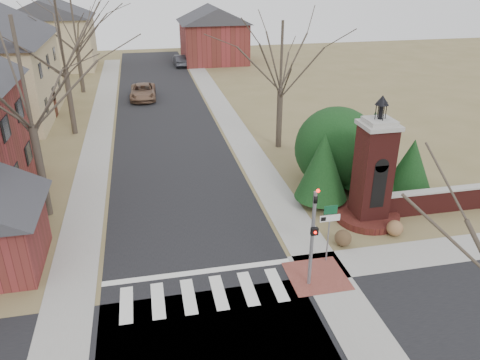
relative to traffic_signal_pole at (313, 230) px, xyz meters
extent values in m
plane|color=brown|center=(-4.30, -0.57, -2.59)|extent=(120.00, 120.00, 0.00)
cube|color=black|center=(-4.30, 21.43, -2.58)|extent=(8.00, 70.00, 0.01)
cube|color=silver|center=(-4.30, 0.23, -2.58)|extent=(8.00, 2.20, 0.02)
cube|color=silver|center=(-4.30, 1.73, -2.58)|extent=(8.00, 0.35, 0.02)
cube|color=gray|center=(0.90, 21.43, -2.58)|extent=(2.00, 60.00, 0.02)
cube|color=gray|center=(-9.50, 21.43, -2.58)|extent=(2.00, 60.00, 0.02)
cube|color=brown|center=(0.50, 0.43, -2.57)|extent=(2.40, 2.40, 0.02)
cylinder|color=slate|center=(0.00, 0.03, -0.49)|extent=(0.14, 0.14, 4.20)
imported|color=black|center=(0.00, 0.03, 1.46)|extent=(0.15, 0.18, 0.90)
sphere|color=#FF0C05|center=(0.00, -0.19, 1.76)|extent=(0.14, 0.14, 0.14)
cube|color=black|center=(0.00, -0.15, 0.01)|extent=(0.28, 0.16, 0.30)
sphere|color=#FF0C05|center=(0.00, -0.24, 0.01)|extent=(0.11, 0.11, 0.11)
cylinder|color=slate|center=(1.30, 1.43, -1.29)|extent=(0.06, 0.06, 2.60)
cube|color=silver|center=(1.30, 1.41, -0.44)|extent=(0.90, 0.03, 0.30)
cube|color=black|center=(1.00, 1.39, -0.44)|extent=(0.22, 0.02, 0.18)
cube|color=#0F4828|center=(1.30, 1.41, -0.04)|extent=(0.60, 0.03, 0.40)
cylinder|color=#4E1A17|center=(4.70, 4.43, -2.41)|extent=(3.20, 3.20, 0.36)
cube|color=#4E1A17|center=(4.70, 4.43, -0.09)|extent=(1.50, 1.50, 5.00)
cube|color=black|center=(4.70, 3.71, -0.39)|extent=(0.70, 0.10, 2.20)
cube|color=gray|center=(4.70, 4.43, 2.46)|extent=(1.70, 1.70, 0.20)
cube|color=gray|center=(4.70, 4.43, 2.66)|extent=(1.30, 1.30, 0.20)
cylinder|color=black|center=(4.70, 4.43, 3.06)|extent=(0.20, 0.20, 0.60)
cone|color=black|center=(4.70, 4.43, 3.66)|extent=(0.64, 0.64, 0.45)
cube|color=#4E1A17|center=(9.20, 4.43, -1.99)|extent=(7.50, 0.40, 1.20)
cube|color=gray|center=(9.20, 4.43, -1.34)|extent=(7.50, 0.50, 0.10)
cube|color=tan|center=(-16.30, 47.43, 0.41)|extent=(10.00, 8.00, 6.00)
cube|color=tan|center=(-19.10, 45.83, 4.40)|extent=(0.75, 0.75, 3.08)
cube|color=maroon|center=(3.70, 47.43, -0.09)|extent=(8.00, 8.00, 5.00)
cube|color=maroon|center=(1.46, 45.83, 3.31)|extent=(0.75, 0.75, 2.80)
cylinder|color=#473D33|center=(2.90, 6.43, -2.34)|extent=(0.20, 0.20, 0.50)
cone|color=black|center=(2.90, 6.43, -0.29)|extent=(2.80, 2.80, 3.60)
cylinder|color=#473D33|center=(6.20, 7.63, -2.34)|extent=(0.20, 0.20, 0.50)
cone|color=black|center=(6.20, 7.63, 0.01)|extent=(3.40, 3.40, 4.20)
cylinder|color=#473D33|center=(8.20, 6.63, -2.34)|extent=(0.20, 0.20, 0.50)
cone|color=black|center=(8.20, 6.63, -0.69)|extent=(2.40, 2.40, 2.80)
sphere|color=black|center=(4.70, 8.93, -0.19)|extent=(4.80, 4.80, 4.80)
cylinder|color=#473D33|center=(-11.30, 8.43, -0.17)|extent=(0.40, 0.40, 4.83)
cylinder|color=#473D33|center=(-11.30, 21.43, -0.07)|extent=(0.40, 0.40, 5.04)
cylinder|color=#473D33|center=(-11.80, 34.43, -0.38)|extent=(0.40, 0.40, 4.41)
cylinder|color=#473D33|center=(3.20, 15.43, -0.49)|extent=(0.40, 0.40, 4.20)
imported|color=brown|center=(-5.90, 30.42, -1.88)|extent=(2.56, 5.18, 1.41)
imported|color=#313339|center=(-0.90, 45.56, -1.88)|extent=(1.66, 4.33, 1.41)
sphere|color=#4F3924|center=(2.50, 2.43, -2.20)|extent=(0.78, 0.78, 0.78)
sphere|color=brown|center=(5.28, 2.74, -2.20)|extent=(0.77, 0.77, 0.77)
camera|label=1|loc=(-5.99, -14.59, 9.35)|focal=35.00mm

